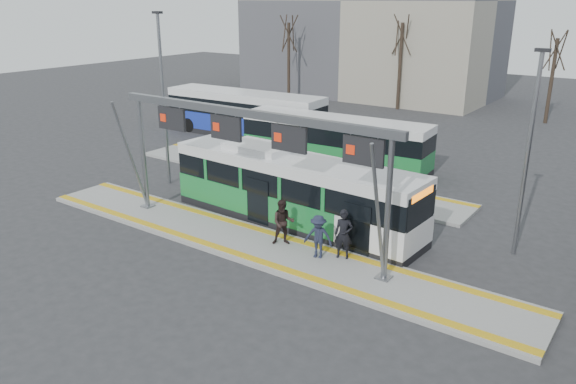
# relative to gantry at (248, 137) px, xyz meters

# --- Properties ---
(ground) EXTENTS (120.00, 120.00, 0.00)m
(ground) POSITION_rel_gantry_xyz_m (0.35, -0.25, -4.30)
(ground) COLOR #2D2D30
(ground) RESTS_ON ground
(platform_main) EXTENTS (22.00, 3.00, 0.15)m
(platform_main) POSITION_rel_gantry_xyz_m (0.35, -0.25, -4.22)
(platform_main) COLOR gray
(platform_main) RESTS_ON ground
(platform_second) EXTENTS (20.00, 3.00, 0.15)m
(platform_second) POSITION_rel_gantry_xyz_m (-3.65, 7.75, -4.22)
(platform_second) COLOR gray
(platform_second) RESTS_ON ground
(tactile_main) EXTENTS (22.00, 2.65, 0.02)m
(tactile_main) POSITION_rel_gantry_xyz_m (0.35, -0.25, -4.14)
(tactile_main) COLOR gold
(tactile_main) RESTS_ON platform_main
(tactile_second) EXTENTS (20.00, 0.35, 0.02)m
(tactile_second) POSITION_rel_gantry_xyz_m (-3.65, 8.90, -4.14)
(tactile_second) COLOR gold
(tactile_second) RESTS_ON platform_second
(gantry) EXTENTS (13.00, 1.68, 5.20)m
(gantry) POSITION_rel_gantry_xyz_m (0.00, 0.00, 0.00)
(gantry) COLOR slate
(gantry) RESTS_ON platform_main
(hero_bus) EXTENTS (11.80, 3.02, 3.22)m
(hero_bus) POSITION_rel_gantry_xyz_m (0.21, 2.66, -2.83)
(hero_bus) COLOR black
(hero_bus) RESTS_ON ground
(bg_bus_green) EXTENTS (11.34, 3.13, 2.80)m
(bg_bus_green) POSITION_rel_gantry_xyz_m (-2.99, 11.36, -2.92)
(bg_bus_green) COLOR black
(bg_bus_green) RESTS_ON ground
(bg_bus_blue) EXTENTS (11.98, 3.27, 3.09)m
(bg_bus_blue) POSITION_rel_gantry_xyz_m (-11.86, 13.93, -2.77)
(bg_bus_blue) COLOR black
(bg_bus_blue) RESTS_ON ground
(passenger_a) EXTENTS (0.80, 0.66, 1.87)m
(passenger_a) POSITION_rel_gantry_xyz_m (3.88, 0.64, -3.22)
(passenger_a) COLOR black
(passenger_a) RESTS_ON platform_main
(passenger_b) EXTENTS (1.11, 1.07, 1.81)m
(passenger_b) POSITION_rel_gantry_xyz_m (1.37, 0.34, -3.25)
(passenger_b) COLOR black
(passenger_b) RESTS_ON platform_main
(passenger_c) EXTENTS (1.20, 0.89, 1.66)m
(passenger_c) POSITION_rel_gantry_xyz_m (3.11, 0.12, -3.32)
(passenger_c) COLOR #1E2236
(passenger_c) RESTS_ON platform_main
(tree_left) EXTENTS (1.40, 1.40, 8.26)m
(tree_left) POSITION_rel_gantry_xyz_m (-7.42, 29.43, 1.96)
(tree_left) COLOR #382B21
(tree_left) RESTS_ON ground
(tree_mid) EXTENTS (1.40, 1.40, 7.26)m
(tree_mid) POSITION_rel_gantry_xyz_m (4.47, 30.86, 1.21)
(tree_mid) COLOR #382B21
(tree_mid) RESTS_ON ground
(tree_far) EXTENTS (1.40, 1.40, 8.05)m
(tree_far) POSITION_rel_gantry_xyz_m (-17.76, 27.53, 1.80)
(tree_far) COLOR #382B21
(tree_far) RESTS_ON ground
(lamp_west) EXTENTS (0.50, 0.25, 8.66)m
(lamp_west) POSITION_rel_gantry_xyz_m (-8.24, 3.34, 0.27)
(lamp_west) COLOR slate
(lamp_west) RESTS_ON ground
(lamp_east) EXTENTS (0.50, 0.25, 7.65)m
(lamp_east) POSITION_rel_gantry_xyz_m (8.88, 4.99, -0.23)
(lamp_east) COLOR slate
(lamp_east) RESTS_ON ground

